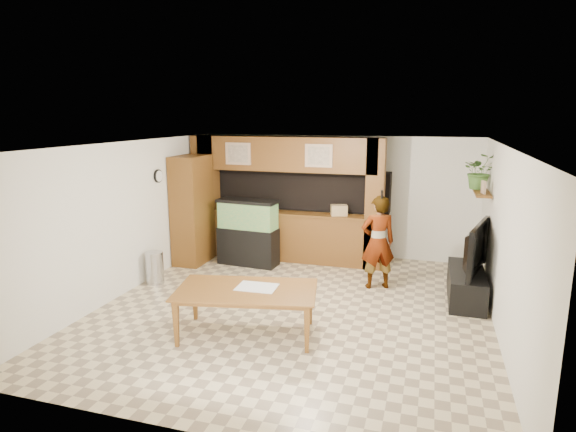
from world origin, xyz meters
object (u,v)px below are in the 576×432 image
(aquarium, at_px, (248,233))
(dining_table, at_px, (246,313))
(pantry_cabinet, at_px, (192,210))
(television, at_px, (469,247))
(person, at_px, (378,242))

(aquarium, height_order, dining_table, aquarium)
(pantry_cabinet, relative_size, television, 1.56)
(pantry_cabinet, xyz_separation_m, dining_table, (2.33, -2.92, -0.77))
(aquarium, xyz_separation_m, television, (4.19, -0.77, 0.25))
(person, bearing_deg, dining_table, 34.50)
(pantry_cabinet, xyz_separation_m, television, (5.35, -0.60, -0.20))
(pantry_cabinet, bearing_deg, person, -6.55)
(aquarium, bearing_deg, television, -5.52)
(person, bearing_deg, television, 150.07)
(person, bearing_deg, aquarium, -36.77)
(pantry_cabinet, distance_m, dining_table, 3.82)
(pantry_cabinet, bearing_deg, aquarium, 8.33)
(pantry_cabinet, height_order, television, pantry_cabinet)
(television, xyz_separation_m, person, (-1.50, 0.16, -0.08))
(television, bearing_deg, dining_table, 142.05)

